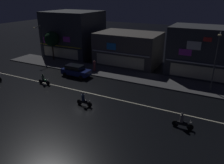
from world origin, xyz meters
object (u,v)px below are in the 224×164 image
Objects in this scene: motorcycle_lead at (84,100)px; motorcycle_opposite_lane at (44,80)px; pedestrian_on_sidewalk at (94,66)px; traffic_cone at (79,73)px; streetlamp_mid at (216,58)px; streetlamp_west at (41,40)px; parked_car_near_kerb at (76,71)px; motorcycle_following at (182,122)px.

motorcycle_opposite_lane is at bearing -14.28° from motorcycle_lead.
pedestrian_on_sidewalk is 3.17× the size of traffic_cone.
streetlamp_mid is at bearing -163.97° from motorcycle_opposite_lane.
streetlamp_west reaches higher than motorcycle_lead.
parked_car_near_kerb is 4.98m from motorcycle_opposite_lane.
pedestrian_on_sidewalk is 0.41× the size of parked_car_near_kerb.
motorcycle_opposite_lane is 5.73m from traffic_cone.
motorcycle_following is (16.61, -6.75, -0.24)m from parked_car_near_kerb.
motorcycle_following is (15.22, -9.70, -0.31)m from pedestrian_on_sidewalk.
traffic_cone is (10.25, -3.17, -3.52)m from streetlamp_west.
motorcycle_lead is 8.64m from motorcycle_opposite_lane.
motorcycle_lead is at bearing 158.04° from motorcycle_opposite_lane.
parked_car_near_kerb reaches higher than traffic_cone.
pedestrian_on_sidewalk reaches higher than parked_car_near_kerb.
streetlamp_mid is 21.71m from motorcycle_opposite_lane.
motorcycle_lead is at bearing 131.25° from parked_car_near_kerb.
parked_car_near_kerb is 2.26× the size of motorcycle_following.
streetlamp_west is 20.24m from motorcycle_lead.
motorcycle_following reaches higher than traffic_cone.
parked_car_near_kerb reaches higher than motorcycle_following.
parked_car_near_kerb is at bearing -45.31° from motorcycle_lead.
parked_car_near_kerb is 2.26× the size of motorcycle_lead.
streetlamp_west reaches higher than pedestrian_on_sidewalk.
pedestrian_on_sidewalk is at bearing 57.52° from traffic_cone.
streetlamp_mid reaches higher than motorcycle_opposite_lane.
parked_car_near_kerb is at bearing -21.15° from streetlamp_west.
motorcycle_lead is 3.45× the size of traffic_cone.
streetlamp_mid is 1.68× the size of parked_car_near_kerb.
motorcycle_opposite_lane is 3.45× the size of traffic_cone.
streetlamp_mid is 18.71m from parked_car_near_kerb.
parked_car_near_kerb reaches higher than motorcycle_opposite_lane.
streetlamp_west reaches higher than parked_car_near_kerb.
pedestrian_on_sidewalk reaches higher than motorcycle_following.
streetlamp_mid is at bearing -136.24° from motorcycle_lead.
motorcycle_following is (10.28, 0.48, 0.00)m from motorcycle_lead.
parked_car_near_kerb is 17.93m from motorcycle_following.
parked_car_near_kerb is at bearing -91.40° from traffic_cone.
pedestrian_on_sidewalk is 0.92× the size of motorcycle_following.
streetlamp_mid reaches higher than streetlamp_west.
parked_car_near_kerb is (-1.40, -2.95, -0.07)m from pedestrian_on_sidewalk.
streetlamp_west is 11.29m from traffic_cone.
streetlamp_mid is (28.39, -1.15, 0.60)m from streetlamp_west.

